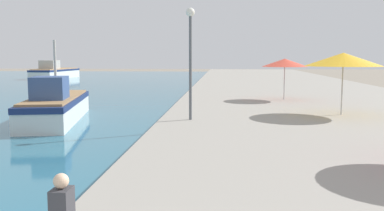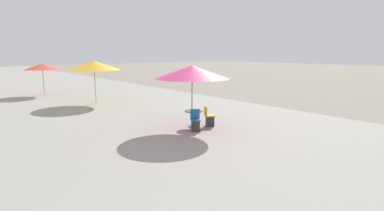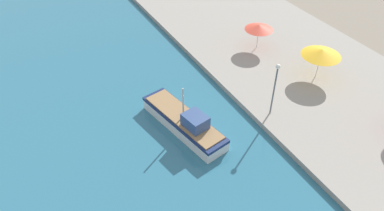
{
  "view_description": "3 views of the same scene",
  "coord_description": "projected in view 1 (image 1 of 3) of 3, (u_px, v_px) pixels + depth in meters",
  "views": [
    {
      "loc": [
        2.66,
        -2.61,
        3.13
      ],
      "look_at": [
        1.5,
        13.08,
        1.3
      ],
      "focal_mm": 40.0,
      "sensor_mm": 36.0,
      "label": 1
    },
    {
      "loc": [
        0.62,
        -2.32,
        3.78
      ],
      "look_at": [
        8.76,
        7.77,
        1.5
      ],
      "focal_mm": 28.0,
      "sensor_mm": 36.0,
      "label": 2
    },
    {
      "loc": [
        -14.8,
        -1.68,
        19.8
      ],
      "look_at": [
        -4.0,
        18.0,
        1.1
      ],
      "focal_mm": 35.0,
      "sensor_mm": 36.0,
      "label": 3
    }
  ],
  "objects": [
    {
      "name": "quay_promenade",
      "position": [
        282.0,
        87.0,
        39.18
      ],
      "size": [
        16.0,
        90.0,
        0.5
      ],
      "color": "gray",
      "rests_on": "ground_plane"
    },
    {
      "name": "fishing_boat_near",
      "position": [
        56.0,
        105.0,
        20.19
      ],
      "size": [
        3.53,
        8.21,
        3.83
      ],
      "rotation": [
        0.0,
        0.0,
        0.19
      ],
      "color": "silver",
      "rests_on": "water_basin"
    },
    {
      "name": "fishing_boat_mid",
      "position": [
        55.0,
        72.0,
        58.94
      ],
      "size": [
        3.66,
        9.77,
        4.39
      ],
      "rotation": [
        0.0,
        0.0,
        -0.06
      ],
      "color": "white",
      "rests_on": "water_basin"
    },
    {
      "name": "cafe_umbrella_white",
      "position": [
        343.0,
        59.0,
        18.97
      ],
      "size": [
        3.39,
        3.39,
        2.77
      ],
      "color": "#B7B7B7",
      "rests_on": "quay_promenade"
    },
    {
      "name": "cafe_umbrella_striped",
      "position": [
        285.0,
        63.0,
        25.61
      ],
      "size": [
        2.74,
        2.74,
        2.47
      ],
      "color": "#B7B7B7",
      "rests_on": "quay_promenade"
    },
    {
      "name": "person_at_quay",
      "position": [
        59.0,
        211.0,
        6.06
      ],
      "size": [
        0.54,
        0.36,
        0.99
      ],
      "color": "#232328",
      "rests_on": "quay_promenade"
    },
    {
      "name": "lamppost",
      "position": [
        190.0,
        44.0,
        17.37
      ],
      "size": [
        0.36,
        0.36,
        4.56
      ],
      "color": "#565B60",
      "rests_on": "quay_promenade"
    }
  ]
}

